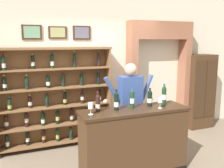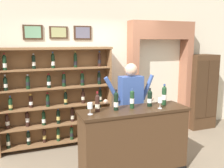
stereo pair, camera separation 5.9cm
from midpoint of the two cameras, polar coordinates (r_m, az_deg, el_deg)
name	(u,v)px [view 1 (the left image)]	position (r m, az deg, el deg)	size (l,w,h in m)	color
back_wall	(93,55)	(5.15, -4.66, 6.66)	(12.00, 0.19, 3.49)	beige
wine_shelf	(56,96)	(4.84, -13.09, -2.74)	(2.15, 0.30, 1.92)	brown
archway_doorway	(157,68)	(5.66, 9.90, 3.61)	(1.49, 0.45, 2.44)	#935B42
side_cabinet	(199,91)	(6.21, 18.95, -1.55)	(0.64, 0.46, 1.72)	#422B19
tasting_counter	(134,141)	(3.92, 4.58, -12.96)	(1.68, 0.52, 1.02)	#422B19
shopkeeper	(130,99)	(4.38, 3.81, -3.44)	(0.96, 0.22, 1.65)	#2D3347
tasting_bottle_rosso	(98,103)	(3.58, -3.73, -4.38)	(0.07, 0.07, 0.29)	black
tasting_bottle_riserva	(116,101)	(3.64, 0.54, -3.94)	(0.07, 0.07, 0.31)	black
tasting_bottle_super_tuscan	(132,99)	(3.76, 4.21, -3.43)	(0.07, 0.07, 0.30)	#19381E
tasting_bottle_chianti	(150,98)	(3.91, 8.21, -3.20)	(0.07, 0.07, 0.29)	black
tasting_bottle_prosecco	(164,95)	(4.02, 11.40, -2.52)	(0.07, 0.07, 0.34)	#19381E
wine_glass_spare	(160,101)	(3.82, 10.55, -3.75)	(0.07, 0.07, 0.16)	silver
wine_glass_right	(91,106)	(3.45, -5.41, -5.08)	(0.07, 0.07, 0.17)	silver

